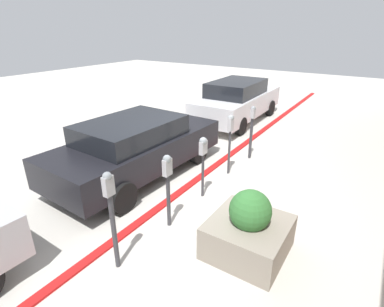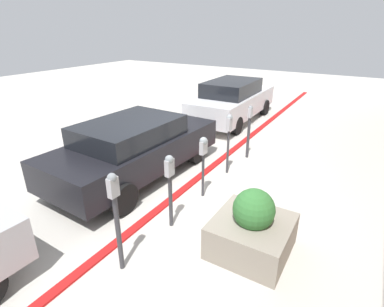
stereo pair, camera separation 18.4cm
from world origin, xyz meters
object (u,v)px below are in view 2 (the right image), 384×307
Objects in this scene: parking_meter_middle at (203,152)px; parked_car_rear at (233,100)px; parking_meter_second at (170,179)px; parking_meter_fourth at (229,131)px; planter_box at (252,229)px; parking_meter_nearest at (116,211)px; parked_car_middle at (135,147)px; parking_meter_farthest at (249,126)px.

parked_car_rear is at bearing 18.06° from parking_meter_middle.
parked_car_rear is (6.63, 1.79, -0.16)m from parking_meter_second.
parked_car_rear is (4.16, 1.74, -0.29)m from parking_meter_fourth.
parking_meter_middle is at bearing 54.18° from planter_box.
planter_box is (1.37, -1.51, -0.60)m from parking_meter_nearest.
parked_car_middle is at bearing 125.39° from parking_meter_fourth.
parked_car_rear is (7.87, 1.75, -0.21)m from parking_meter_nearest.
planter_box is at bearing -147.07° from parking_meter_fourth.
parking_meter_middle is at bearing 178.98° from parking_meter_farthest.
parked_car_middle is at bearing 57.16° from parking_meter_second.
parked_car_rear reaches higher than parking_meter_second.
parking_meter_second is 0.30× the size of parked_car_rear.
parked_car_rear reaches higher than planter_box.
parking_meter_fourth is at bearing 1.06° from parking_meter_middle.
parking_meter_fourth is 0.33× the size of parked_car_rear.
parking_meter_farthest is (4.88, -0.06, -0.11)m from parking_meter_nearest.
parked_car_middle is (1.07, 3.32, 0.34)m from planter_box.
planter_box is at bearing -157.51° from parking_meter_farthest.
parking_meter_farthest is (3.63, -0.02, -0.05)m from parking_meter_second.
parking_meter_second is at bearing -1.60° from parking_meter_nearest.
parking_meter_second is at bearing -179.12° from parking_meter_middle.
parking_meter_second is 2.47m from parking_meter_fourth.
parking_meter_second is 0.31× the size of parked_car_middle.
parking_meter_fourth is (2.47, 0.04, 0.13)m from parking_meter_second.
parking_meter_second is at bearing -179.03° from parking_meter_fourth.
planter_box is (0.12, -1.48, -0.54)m from parking_meter_second.
parking_meter_nearest is 1.07× the size of parking_meter_fourth.
parking_meter_middle is 5.71m from parked_car_rear.
parking_meter_nearest is at bearing 132.17° from planter_box.
parking_meter_middle is 1.13× the size of planter_box.
planter_box is at bearing -154.23° from parked_car_rear.
planter_box is 0.26× the size of parked_car_rear.
parking_meter_middle is at bearing -87.39° from parked_car_middle.
parking_meter_nearest is at bearing 179.30° from parking_meter_farthest.
parking_meter_second is (1.25, -0.03, -0.05)m from parking_meter_nearest.
parking_meter_farthest is 3.08m from parked_car_middle.
parking_meter_middle is 0.30× the size of parked_car_middle.
parked_car_middle is at bearing 36.61° from parking_meter_nearest.
parking_meter_nearest is 4.88m from parking_meter_farthest.
parking_meter_second is 1.17× the size of planter_box.
parking_meter_middle reaches higher than planter_box.
parking_meter_fourth is at bearing 0.11° from parking_meter_nearest.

